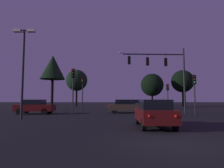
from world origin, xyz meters
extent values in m
plane|color=black|center=(0.00, 24.50, 0.00)|extent=(168.00, 168.00, 0.00)
cylinder|color=#232326|center=(6.17, 14.96, 3.67)|extent=(0.20, 0.20, 7.34)
cylinder|color=#232326|center=(2.72, 14.85, 6.61)|extent=(6.91, 0.36, 0.14)
ellipsoid|color=#F4EACC|center=(-1.03, 14.74, 6.76)|extent=(0.56, 0.28, 0.16)
cylinder|color=#232326|center=(4.10, 14.90, 6.39)|extent=(0.05, 0.05, 0.44)
cube|color=black|center=(4.10, 14.90, 5.72)|extent=(0.31, 0.25, 0.90)
sphere|color=red|center=(4.10, 15.04, 6.00)|extent=(0.18, 0.18, 0.18)
sphere|color=#56380C|center=(4.10, 15.04, 5.72)|extent=(0.18, 0.18, 0.18)
sphere|color=#0C4219|center=(4.10, 15.04, 5.44)|extent=(0.18, 0.18, 0.18)
cylinder|color=#232326|center=(2.03, 14.83, 6.43)|extent=(0.05, 0.05, 0.37)
cube|color=black|center=(2.03, 14.83, 5.79)|extent=(0.31, 0.25, 0.90)
sphere|color=red|center=(2.03, 14.97, 6.07)|extent=(0.18, 0.18, 0.18)
sphere|color=#56380C|center=(2.03, 14.97, 5.79)|extent=(0.18, 0.18, 0.18)
sphere|color=#0C4219|center=(2.03, 14.97, 5.51)|extent=(0.18, 0.18, 0.18)
cylinder|color=#232326|center=(-0.04, 14.77, 6.48)|extent=(0.05, 0.05, 0.26)
cube|color=black|center=(-0.04, 14.77, 5.90)|extent=(0.31, 0.25, 0.90)
sphere|color=red|center=(-0.04, 14.91, 6.18)|extent=(0.18, 0.18, 0.18)
sphere|color=#56380C|center=(-0.04, 14.91, 5.90)|extent=(0.18, 0.18, 0.18)
sphere|color=#0C4219|center=(-0.04, 14.91, 5.62)|extent=(0.18, 0.18, 0.18)
cylinder|color=#232326|center=(5.95, 11.86, 1.50)|extent=(0.12, 0.12, 2.99)
cube|color=black|center=(5.95, 11.86, 3.44)|extent=(0.32, 0.27, 0.90)
sphere|color=#4C0A0A|center=(5.93, 11.72, 3.72)|extent=(0.18, 0.18, 0.18)
sphere|color=#56380C|center=(5.93, 11.72, 3.44)|extent=(0.18, 0.18, 0.18)
sphere|color=#1EE04C|center=(5.93, 11.72, 3.16)|extent=(0.18, 0.18, 0.18)
cylinder|color=#232326|center=(-5.68, 18.20, 1.75)|extent=(0.12, 0.12, 3.50)
cube|color=black|center=(-5.68, 18.20, 3.95)|extent=(0.31, 0.25, 0.90)
sphere|color=#4C0A0A|center=(-5.68, 18.06, 4.23)|extent=(0.18, 0.18, 0.18)
sphere|color=#F9A319|center=(-5.68, 18.06, 3.95)|extent=(0.18, 0.18, 0.18)
sphere|color=#0C4219|center=(-5.68, 18.06, 3.67)|extent=(0.18, 0.18, 0.18)
cylinder|color=#232326|center=(5.97, 20.70, 1.41)|extent=(0.12, 0.12, 2.81)
cube|color=black|center=(5.97, 20.70, 3.26)|extent=(0.37, 0.34, 0.90)
sphere|color=red|center=(6.03, 20.57, 3.54)|extent=(0.18, 0.18, 0.18)
sphere|color=#56380C|center=(6.03, 20.57, 3.26)|extent=(0.18, 0.18, 0.18)
sphere|color=#0C4219|center=(6.03, 20.57, 2.98)|extent=(0.18, 0.18, 0.18)
cylinder|color=#232326|center=(-5.80, 12.29, 1.82)|extent=(0.12, 0.12, 3.65)
cube|color=black|center=(-5.80, 12.29, 4.10)|extent=(0.32, 0.26, 0.90)
sphere|color=red|center=(-5.79, 12.15, 4.38)|extent=(0.18, 0.18, 0.18)
sphere|color=#56380C|center=(-5.79, 12.15, 4.10)|extent=(0.18, 0.18, 0.18)
sphere|color=#0C4219|center=(-5.79, 12.15, 3.82)|extent=(0.18, 0.18, 0.18)
cube|color=#4C0F0F|center=(0.23, 4.03, 0.66)|extent=(1.83, 3.99, 0.68)
cube|color=black|center=(0.23, 3.88, 1.26)|extent=(1.54, 2.17, 0.52)
cylinder|color=black|center=(-0.50, 5.35, 0.32)|extent=(0.22, 0.65, 0.64)
cylinder|color=black|center=(1.03, 5.31, 0.32)|extent=(0.22, 0.65, 0.64)
cylinder|color=black|center=(-0.57, 2.75, 0.32)|extent=(0.22, 0.65, 0.64)
cylinder|color=black|center=(0.96, 2.71, 0.32)|extent=(0.22, 0.65, 0.64)
sphere|color=red|center=(-0.42, 2.07, 0.76)|extent=(0.14, 0.14, 0.14)
sphere|color=red|center=(0.79, 2.03, 0.76)|extent=(0.14, 0.14, 0.14)
cube|color=#473828|center=(-0.35, 15.55, 0.66)|extent=(4.03, 1.88, 0.68)
cube|color=black|center=(-0.50, 15.55, 1.26)|extent=(2.18, 1.62, 0.52)
cylinder|color=black|center=(0.98, 16.39, 0.32)|extent=(0.64, 0.20, 0.64)
cylinder|color=black|center=(0.97, 14.71, 0.32)|extent=(0.64, 0.20, 0.64)
cylinder|color=black|center=(-1.68, 16.39, 0.32)|extent=(0.64, 0.20, 0.64)
cylinder|color=black|center=(-1.68, 14.72, 0.32)|extent=(0.64, 0.20, 0.64)
sphere|color=red|center=(-2.37, 16.21, 0.76)|extent=(0.14, 0.14, 0.14)
sphere|color=red|center=(-2.38, 14.90, 0.76)|extent=(0.14, 0.14, 0.14)
cube|color=#4C0F0F|center=(-10.06, 13.99, 0.66)|extent=(3.98, 1.90, 0.68)
cube|color=black|center=(-10.21, 14.00, 1.26)|extent=(2.17, 1.59, 0.52)
cylinder|color=black|center=(-8.74, 14.74, 0.32)|extent=(0.65, 0.22, 0.64)
cylinder|color=black|center=(-8.79, 13.16, 0.32)|extent=(0.65, 0.22, 0.64)
cylinder|color=black|center=(-11.33, 14.82, 0.32)|extent=(0.65, 0.22, 0.64)
cylinder|color=black|center=(-11.38, 13.25, 0.32)|extent=(0.65, 0.22, 0.64)
sphere|color=red|center=(-12.01, 14.68, 0.76)|extent=(0.14, 0.14, 0.14)
sphere|color=red|center=(-12.05, 13.44, 0.76)|extent=(0.14, 0.14, 0.14)
cube|color=gray|center=(1.98, 25.91, 0.66)|extent=(4.21, 4.69, 0.68)
cube|color=black|center=(2.07, 26.02, 1.26)|extent=(2.73, 2.89, 0.52)
cylinder|color=black|center=(1.69, 24.23, 0.32)|extent=(0.55, 0.63, 0.64)
cylinder|color=black|center=(0.42, 25.22, 0.32)|extent=(0.55, 0.63, 0.64)
cylinder|color=black|center=(3.53, 26.59, 0.32)|extent=(0.55, 0.63, 0.64)
cylinder|color=black|center=(2.26, 27.58, 0.32)|extent=(0.55, 0.63, 0.64)
sphere|color=red|center=(3.88, 27.31, 0.76)|extent=(0.14, 0.14, 0.14)
sphere|color=red|center=(2.88, 28.09, 0.76)|extent=(0.14, 0.14, 0.14)
cylinder|color=#232326|center=(-9.02, 8.41, 3.52)|extent=(0.18, 0.18, 7.03)
cylinder|color=#232326|center=(-9.02, 8.41, 7.03)|extent=(1.32, 0.10, 0.10)
cube|color=#F4EACC|center=(-9.57, 8.41, 6.98)|extent=(0.60, 0.36, 0.20)
cube|color=#F4EACC|center=(-8.47, 8.41, 6.98)|extent=(0.60, 0.36, 0.20)
cylinder|color=black|center=(-9.57, 36.91, 2.07)|extent=(0.40, 0.40, 4.14)
sphere|color=black|center=(-9.57, 36.91, 5.81)|extent=(4.76, 4.76, 4.76)
cylinder|color=black|center=(-10.32, 20.88, 2.20)|extent=(0.37, 0.37, 4.39)
cone|color=black|center=(-10.32, 20.88, 6.11)|extent=(3.47, 3.47, 3.43)
cylinder|color=black|center=(13.29, 34.56, 1.87)|extent=(0.37, 0.37, 3.74)
sphere|color=black|center=(13.29, 34.56, 5.40)|extent=(4.74, 4.74, 4.74)
cylinder|color=black|center=(6.46, 33.06, 1.44)|extent=(0.36, 0.36, 2.89)
sphere|color=black|center=(6.46, 33.06, 4.50)|extent=(4.61, 4.61, 4.61)
camera|label=1|loc=(-2.23, -6.95, 1.52)|focal=31.62mm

